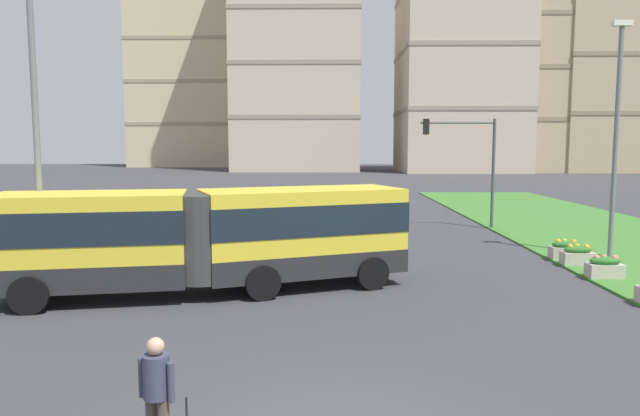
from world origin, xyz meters
TOP-DOWN VIEW (x-y plane):
  - articulated_bus at (-3.59, 8.70)m, footprint 11.92×5.74m
  - car_grey_wagon at (-6.04, 21.86)m, footprint 4.55×2.34m
  - pedestrian_crossing at (-2.41, -0.54)m, footprint 0.55×0.36m
  - flower_planter_3 at (8.86, 10.43)m, footprint 1.10×0.56m
  - flower_planter_4 at (8.86, 12.48)m, footprint 1.10×0.56m
  - flower_planter_5 at (8.86, 13.57)m, footprint 1.10×0.56m
  - traffic_light_far_right at (7.17, 22.00)m, footprint 3.88×0.28m
  - streetlight_left at (-8.50, 8.66)m, footprint 0.70×0.28m
  - streetlight_median at (10.76, 14.03)m, footprint 0.70×0.28m
  - apartment_tower_west at (-30.00, 114.79)m, footprint 21.28×14.32m
  - apartment_tower_westcentre at (-5.57, 95.58)m, footprint 21.61×18.43m
  - apartment_tower_centre at (21.96, 91.15)m, footprint 19.77×20.10m
  - apartment_tower_eastcentre at (41.63, 93.97)m, footprint 18.49×20.16m
  - apartment_tower_east at (47.49, 90.71)m, footprint 19.66×14.49m

SIDE VIEW (x-z plane):
  - flower_planter_3 at x=8.86m, z-range 0.06..0.80m
  - flower_planter_4 at x=8.86m, z-range 0.06..0.80m
  - flower_planter_5 at x=8.86m, z-range 0.06..0.80m
  - car_grey_wagon at x=-6.04m, z-range -0.04..1.54m
  - pedestrian_crossing at x=-2.41m, z-range 0.13..1.87m
  - articulated_bus at x=-3.59m, z-range 0.15..3.15m
  - traffic_light_far_right at x=7.17m, z-range 1.10..6.78m
  - streetlight_median at x=10.76m, z-range 0.44..9.34m
  - streetlight_left at x=-8.50m, z-range 0.45..10.32m
  - apartment_tower_centre at x=21.96m, z-range 0.02..38.74m
  - apartment_tower_eastcentre at x=41.63m, z-range 0.02..40.71m
  - apartment_tower_east at x=47.49m, z-range 0.02..45.33m
  - apartment_tower_west at x=-30.00m, z-range 0.02..50.30m
  - apartment_tower_westcentre at x=-5.57m, z-range 0.02..52.09m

